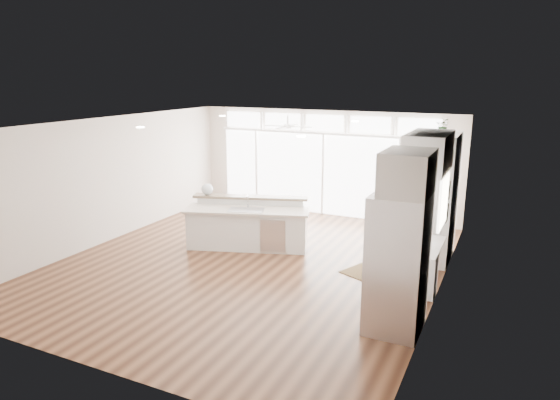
% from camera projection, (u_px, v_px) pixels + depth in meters
% --- Properties ---
extents(floor, '(7.00, 8.00, 0.02)m').
position_uv_depth(floor, '(251.00, 263.00, 9.75)').
color(floor, '#402313').
rests_on(floor, ground).
extents(ceiling, '(7.00, 8.00, 0.02)m').
position_uv_depth(ceiling, '(249.00, 124.00, 9.08)').
color(ceiling, white).
rests_on(ceiling, wall_back).
extents(wall_back, '(7.00, 0.04, 2.70)m').
position_uv_depth(wall_back, '(324.00, 163.00, 12.91)').
color(wall_back, beige).
rests_on(wall_back, floor).
extents(wall_front, '(7.00, 0.04, 2.70)m').
position_uv_depth(wall_front, '(87.00, 268.00, 5.91)').
color(wall_front, beige).
rests_on(wall_front, floor).
extents(wall_left, '(0.04, 8.00, 2.70)m').
position_uv_depth(wall_left, '(109.00, 180.00, 10.87)').
color(wall_left, beige).
rests_on(wall_left, floor).
extents(wall_right, '(0.04, 8.00, 2.70)m').
position_uv_depth(wall_right, '(442.00, 218.00, 7.95)').
color(wall_right, beige).
rests_on(wall_right, floor).
extents(glass_wall, '(5.80, 0.06, 2.08)m').
position_uv_depth(glass_wall, '(323.00, 175.00, 12.93)').
color(glass_wall, white).
rests_on(glass_wall, wall_back).
extents(transom_row, '(5.90, 0.06, 0.40)m').
position_uv_depth(transom_row, '(324.00, 123.00, 12.61)').
color(transom_row, white).
rests_on(transom_row, wall_back).
extents(desk_window, '(0.04, 0.85, 0.85)m').
position_uv_depth(desk_window, '(443.00, 202.00, 8.18)').
color(desk_window, white).
rests_on(desk_window, wall_right).
extents(ceiling_fan, '(1.16, 1.16, 0.32)m').
position_uv_depth(ceiling_fan, '(288.00, 122.00, 11.79)').
color(ceiling_fan, white).
rests_on(ceiling_fan, ceiling).
extents(recessed_lights, '(3.40, 3.00, 0.02)m').
position_uv_depth(recessed_lights, '(254.00, 124.00, 9.26)').
color(recessed_lights, white).
rests_on(recessed_lights, ceiling).
extents(oven_cabinet, '(0.64, 1.20, 2.50)m').
position_uv_depth(oven_cabinet, '(438.00, 198.00, 9.69)').
color(oven_cabinet, white).
rests_on(oven_cabinet, floor).
extents(desk_nook, '(0.72, 1.30, 0.76)m').
position_uv_depth(desk_nook, '(418.00, 265.00, 8.61)').
color(desk_nook, white).
rests_on(desk_nook, floor).
extents(upper_cabinets, '(0.64, 1.30, 0.64)m').
position_uv_depth(upper_cabinets, '(429.00, 152.00, 8.11)').
color(upper_cabinets, white).
rests_on(upper_cabinets, wall_right).
extents(refrigerator, '(0.76, 0.90, 2.00)m').
position_uv_depth(refrigerator, '(397.00, 263.00, 7.02)').
color(refrigerator, silver).
rests_on(refrigerator, floor).
extents(fridge_cabinet, '(0.64, 0.90, 0.60)m').
position_uv_depth(fridge_cabinet, '(408.00, 173.00, 6.68)').
color(fridge_cabinet, white).
rests_on(fridge_cabinet, wall_right).
extents(framed_photos, '(0.06, 0.22, 0.80)m').
position_uv_depth(framed_photos, '(448.00, 202.00, 8.76)').
color(framed_photos, black).
rests_on(framed_photos, wall_right).
extents(kitchen_island, '(2.77, 1.75, 1.03)m').
position_uv_depth(kitchen_island, '(247.00, 224.00, 10.48)').
color(kitchen_island, white).
rests_on(kitchen_island, floor).
extents(rug, '(1.13, 0.99, 0.01)m').
position_uv_depth(rug, '(370.00, 275.00, 9.16)').
color(rug, '#352310').
rests_on(rug, floor).
extents(office_chair, '(0.64, 0.62, 0.96)m').
position_uv_depth(office_chair, '(390.00, 249.00, 9.11)').
color(office_chair, black).
rests_on(office_chair, floor).
extents(fishbowl, '(0.33, 0.33, 0.25)m').
position_uv_depth(fishbowl, '(207.00, 189.00, 10.82)').
color(fishbowl, silver).
rests_on(fishbowl, kitchen_island).
extents(monitor, '(0.15, 0.50, 0.41)m').
position_uv_depth(monitor, '(416.00, 232.00, 8.50)').
color(monitor, black).
rests_on(monitor, desk_nook).
extents(keyboard, '(0.16, 0.36, 0.02)m').
position_uv_depth(keyboard, '(405.00, 242.00, 8.62)').
color(keyboard, white).
rests_on(keyboard, desk_nook).
extents(potted_plant, '(0.29, 0.31, 0.22)m').
position_uv_depth(potted_plant, '(443.00, 127.00, 9.36)').
color(potted_plant, '#2A5022').
rests_on(potted_plant, oven_cabinet).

